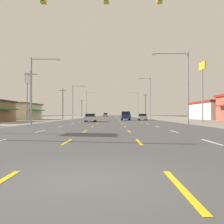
# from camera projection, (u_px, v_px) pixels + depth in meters

# --- Properties ---
(ground_plane) EXTENTS (572.00, 572.00, 0.00)m
(ground_plane) POSITION_uv_depth(u_px,v_px,m) (112.00, 119.00, 71.05)
(ground_plane) COLOR #4C4C4F
(lot_apron_left) EXTENTS (28.00, 440.00, 0.01)m
(lot_apron_left) POSITION_uv_depth(u_px,v_px,m) (25.00, 119.00, 71.20)
(lot_apron_left) COLOR gray
(lot_apron_left) RESTS_ON ground
(lot_apron_right) EXTENTS (28.00, 440.00, 0.01)m
(lot_apron_right) POSITION_uv_depth(u_px,v_px,m) (198.00, 119.00, 70.90)
(lot_apron_right) COLOR gray
(lot_apron_right) RESTS_ON ground
(lane_markings) EXTENTS (10.64, 227.60, 0.01)m
(lane_markings) POSITION_uv_depth(u_px,v_px,m) (112.00, 117.00, 109.54)
(lane_markings) COLOR white
(lane_markings) RESTS_ON ground
(signal_span_wire) EXTENTS (25.40, 0.53, 9.76)m
(signal_span_wire) POSITION_uv_depth(u_px,v_px,m) (98.00, 38.00, 14.28)
(signal_span_wire) COLOR brown
(signal_span_wire) RESTS_ON ground
(sedan_inner_left_nearest) EXTENTS (1.80, 4.50, 1.46)m
(sedan_inner_left_nearest) POSITION_uv_depth(u_px,v_px,m) (91.00, 118.00, 43.93)
(sedan_inner_left_nearest) COLOR silver
(sedan_inner_left_nearest) RESTS_ON ground
(sedan_far_right_near) EXTENTS (1.80, 4.50, 1.46)m
(sedan_far_right_near) POSITION_uv_depth(u_px,v_px,m) (142.00, 117.00, 55.93)
(sedan_far_right_near) COLOR silver
(sedan_far_right_near) RESTS_ON ground
(suv_inner_right_mid) EXTENTS (1.98, 4.90, 1.98)m
(suv_inner_right_mid) POSITION_uv_depth(u_px,v_px,m) (126.00, 116.00, 56.12)
(suv_inner_right_mid) COLOR navy
(suv_inner_right_mid) RESTS_ON ground
(suv_inner_left_midfar) EXTENTS (1.98, 4.90, 1.98)m
(suv_inner_left_midfar) POSITION_uv_depth(u_px,v_px,m) (106.00, 115.00, 120.14)
(suv_inner_left_midfar) COLOR #B28C33
(suv_inner_left_midfar) RESTS_ON ground
(storefront_left_row_2) EXTENTS (14.91, 13.87, 4.21)m
(storefront_left_row_2) POSITION_uv_depth(u_px,v_px,m) (10.00, 111.00, 64.75)
(storefront_left_row_2) COLOR beige
(storefront_left_row_2) RESTS_ON ground
(storefront_right_row_2) EXTENTS (11.25, 18.57, 4.88)m
(storefront_right_row_2) POSITION_uv_depth(u_px,v_px,m) (218.00, 110.00, 68.09)
(storefront_right_row_2) COLOR silver
(storefront_right_row_2) RESTS_ON ground
(pole_sign_left_row_1) EXTENTS (0.24, 2.34, 9.81)m
(pole_sign_left_row_1) POSITION_uv_depth(u_px,v_px,m) (27.00, 83.00, 50.21)
(pole_sign_left_row_1) COLOR gray
(pole_sign_left_row_1) RESTS_ON ground
(pole_sign_right_row_1) EXTENTS (0.24, 2.58, 9.93)m
(pole_sign_right_row_1) POSITION_uv_depth(u_px,v_px,m) (202.00, 76.00, 40.76)
(pole_sign_right_row_1) COLOR gray
(pole_sign_right_row_1) RESTS_ON ground
(streetlight_left_row_0) EXTENTS (3.87, 0.26, 8.76)m
(streetlight_left_row_0) POSITION_uv_depth(u_px,v_px,m) (34.00, 85.00, 32.19)
(streetlight_left_row_0) COLOR gray
(streetlight_left_row_0) RESTS_ON ground
(streetlight_right_row_0) EXTENTS (4.85, 0.26, 9.44)m
(streetlight_right_row_0) POSITION_uv_depth(u_px,v_px,m) (184.00, 82.00, 32.07)
(streetlight_right_row_0) COLOR gray
(streetlight_right_row_0) RESTS_ON ground
(streetlight_left_row_1) EXTENTS (3.44, 0.26, 8.97)m
(streetlight_left_row_1) POSITION_uv_depth(u_px,v_px,m) (74.00, 100.00, 64.89)
(streetlight_left_row_1) COLOR gray
(streetlight_left_row_1) RESTS_ON ground
(streetlight_right_row_1) EXTENTS (3.48, 0.26, 10.95)m
(streetlight_right_row_1) POSITION_uv_depth(u_px,v_px,m) (149.00, 96.00, 64.78)
(streetlight_right_row_1) COLOR gray
(streetlight_right_row_1) RESTS_ON ground
(streetlight_left_row_2) EXTENTS (3.78, 0.26, 10.29)m
(streetlight_left_row_2) POSITION_uv_depth(u_px,v_px,m) (87.00, 103.00, 97.60)
(streetlight_left_row_2) COLOR gray
(streetlight_left_row_2) RESTS_ON ground
(streetlight_right_row_2) EXTENTS (4.31, 0.26, 10.06)m
(streetlight_right_row_2) POSITION_uv_depth(u_px,v_px,m) (137.00, 103.00, 97.48)
(streetlight_right_row_2) COLOR gray
(streetlight_right_row_2) RESTS_ON ground
(utility_pole_left_row_0) EXTENTS (2.20, 0.26, 9.04)m
(utility_pole_left_row_0) POSITION_uv_depth(u_px,v_px,m) (31.00, 95.00, 43.85)
(utility_pole_left_row_0) COLOR brown
(utility_pole_left_row_0) RESTS_ON ground
(utility_pole_left_row_1) EXTENTS (2.20, 0.26, 8.98)m
(utility_pole_left_row_1) POSITION_uv_depth(u_px,v_px,m) (63.00, 103.00, 73.55)
(utility_pole_left_row_1) COLOR brown
(utility_pole_left_row_1) RESTS_ON ground
(utility_pole_right_row_2) EXTENTS (2.20, 0.26, 9.63)m
(utility_pole_right_row_2) POSITION_uv_depth(u_px,v_px,m) (145.00, 105.00, 99.23)
(utility_pole_right_row_2) COLOR brown
(utility_pole_right_row_2) RESTS_ON ground
(utility_pole_left_row_3) EXTENTS (2.20, 0.26, 8.80)m
(utility_pole_left_row_3) POSITION_uv_depth(u_px,v_px,m) (82.00, 108.00, 125.13)
(utility_pole_left_row_3) COLOR brown
(utility_pole_left_row_3) RESTS_ON ground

